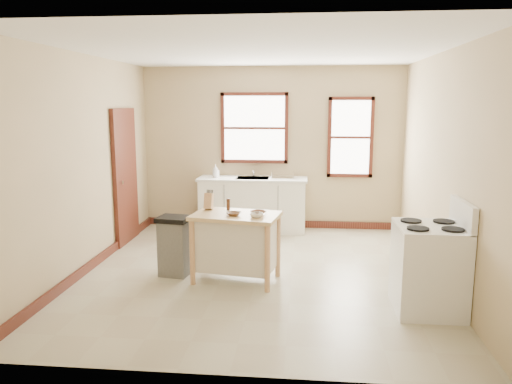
# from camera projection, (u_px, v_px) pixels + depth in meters

# --- Properties ---
(floor) EXTENTS (5.00, 5.00, 0.00)m
(floor) POSITION_uv_depth(u_px,v_px,m) (258.00, 273.00, 6.49)
(floor) COLOR #B0AA8C
(floor) RESTS_ON ground
(ceiling) EXTENTS (5.00, 5.00, 0.00)m
(ceiling) POSITION_uv_depth(u_px,v_px,m) (258.00, 51.00, 6.00)
(ceiling) COLOR white
(ceiling) RESTS_ON ground
(wall_back) EXTENTS (4.50, 0.04, 2.80)m
(wall_back) POSITION_uv_depth(u_px,v_px,m) (272.00, 148.00, 8.69)
(wall_back) COLOR tan
(wall_back) RESTS_ON ground
(wall_left) EXTENTS (0.04, 5.00, 2.80)m
(wall_left) POSITION_uv_depth(u_px,v_px,m) (86.00, 164.00, 6.46)
(wall_left) COLOR tan
(wall_left) RESTS_ON ground
(wall_right) EXTENTS (0.04, 5.00, 2.80)m
(wall_right) POSITION_uv_depth(u_px,v_px,m) (443.00, 168.00, 6.02)
(wall_right) COLOR tan
(wall_right) RESTS_ON ground
(window_main) EXTENTS (1.17, 0.06, 1.22)m
(window_main) POSITION_uv_depth(u_px,v_px,m) (254.00, 128.00, 8.64)
(window_main) COLOR #38120F
(window_main) RESTS_ON wall_back
(window_side) EXTENTS (0.77, 0.06, 1.37)m
(window_side) POSITION_uv_depth(u_px,v_px,m) (350.00, 137.00, 8.51)
(window_side) COLOR #38120F
(window_side) RESTS_ON wall_back
(door_left) EXTENTS (0.06, 0.90, 2.10)m
(door_left) POSITION_uv_depth(u_px,v_px,m) (125.00, 176.00, 7.79)
(door_left) COLOR #38120F
(door_left) RESTS_ON ground
(baseboard_back) EXTENTS (4.50, 0.04, 0.12)m
(baseboard_back) POSITION_uv_depth(u_px,v_px,m) (271.00, 223.00, 8.90)
(baseboard_back) COLOR #38120F
(baseboard_back) RESTS_ON ground
(baseboard_left) EXTENTS (0.04, 5.00, 0.12)m
(baseboard_left) POSITION_uv_depth(u_px,v_px,m) (94.00, 263.00, 6.69)
(baseboard_left) COLOR #38120F
(baseboard_left) RESTS_ON ground
(sink_counter) EXTENTS (1.86, 0.62, 0.92)m
(sink_counter) POSITION_uv_depth(u_px,v_px,m) (253.00, 204.00, 8.59)
(sink_counter) COLOR white
(sink_counter) RESTS_ON ground
(faucet) EXTENTS (0.03, 0.03, 0.22)m
(faucet) POSITION_uv_depth(u_px,v_px,m) (254.00, 170.00, 8.67)
(faucet) COLOR silver
(faucet) RESTS_ON sink_counter
(soap_bottle_a) EXTENTS (0.10, 0.10, 0.22)m
(soap_bottle_a) POSITION_uv_depth(u_px,v_px,m) (215.00, 171.00, 8.53)
(soap_bottle_a) COLOR #B2B2B2
(soap_bottle_a) RESTS_ON sink_counter
(soap_bottle_b) EXTENTS (0.11, 0.11, 0.18)m
(soap_bottle_b) POSITION_uv_depth(u_px,v_px,m) (216.00, 172.00, 8.55)
(soap_bottle_b) COLOR #B2B2B2
(soap_bottle_b) RESTS_ON sink_counter
(dish_rack) EXTENTS (0.40, 0.32, 0.09)m
(dish_rack) POSITION_uv_depth(u_px,v_px,m) (283.00, 175.00, 8.45)
(dish_rack) COLOR silver
(dish_rack) RESTS_ON sink_counter
(kitchen_island) EXTENTS (1.13, 0.82, 0.85)m
(kitchen_island) POSITION_uv_depth(u_px,v_px,m) (236.00, 247.00, 6.15)
(kitchen_island) COLOR tan
(kitchen_island) RESTS_ON ground
(knife_block) EXTENTS (0.11, 0.11, 0.20)m
(knife_block) POSITION_uv_depth(u_px,v_px,m) (209.00, 202.00, 6.31)
(knife_block) COLOR tan
(knife_block) RESTS_ON kitchen_island
(pepper_grinder) EXTENTS (0.05, 0.05, 0.15)m
(pepper_grinder) POSITION_uv_depth(u_px,v_px,m) (228.00, 204.00, 6.28)
(pepper_grinder) COLOR #422311
(pepper_grinder) RESTS_ON kitchen_island
(bowl_a) EXTENTS (0.20, 0.20, 0.04)m
(bowl_a) POSITION_uv_depth(u_px,v_px,m) (234.00, 214.00, 5.98)
(bowl_a) COLOR brown
(bowl_a) RESTS_ON kitchen_island
(bowl_b) EXTENTS (0.25, 0.25, 0.04)m
(bowl_b) POSITION_uv_depth(u_px,v_px,m) (258.00, 213.00, 6.05)
(bowl_b) COLOR brown
(bowl_b) RESTS_ON kitchen_island
(bowl_c) EXTENTS (0.22, 0.22, 0.05)m
(bowl_c) POSITION_uv_depth(u_px,v_px,m) (257.00, 215.00, 5.89)
(bowl_c) COLOR silver
(bowl_c) RESTS_ON kitchen_island
(trash_bin) EXTENTS (0.44, 0.39, 0.77)m
(trash_bin) POSITION_uv_depth(u_px,v_px,m) (175.00, 246.00, 6.35)
(trash_bin) COLOR slate
(trash_bin) RESTS_ON ground
(gas_stove) EXTENTS (0.74, 0.75, 1.19)m
(gas_stove) POSITION_uv_depth(u_px,v_px,m) (429.00, 256.00, 5.23)
(gas_stove) COLOR white
(gas_stove) RESTS_ON ground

